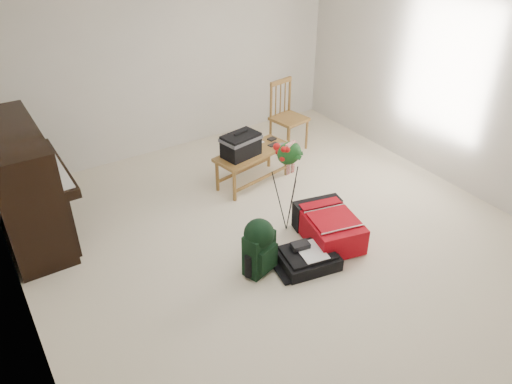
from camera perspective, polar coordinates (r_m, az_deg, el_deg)
floor at (r=5.33m, az=3.43°, el=-5.95°), size 5.00×5.50×0.01m
wall_back at (r=6.92m, az=-10.01°, el=14.56°), size 5.00×0.04×2.50m
wall_left at (r=3.93m, az=-27.13°, el=-3.08°), size 0.04×5.50×2.50m
wall_right at (r=6.38m, az=22.79°, el=11.05°), size 0.04×5.50×2.50m
piano at (r=5.65m, az=-24.98°, el=0.46°), size 0.71×1.50×1.25m
bench at (r=6.07m, az=-1.43°, el=5.22°), size 1.05×0.58×0.76m
dining_chair at (r=7.05m, az=3.65°, el=8.60°), size 0.49×0.49×0.98m
red_suitcase at (r=5.36m, az=7.97°, el=-3.71°), size 0.66×0.86×0.33m
black_duffel at (r=5.04m, az=5.91°, el=-7.47°), size 0.63×0.54×0.24m
green_backpack at (r=4.78m, az=0.38°, el=-6.01°), size 0.34×0.32×0.60m
flower_stand at (r=5.25m, az=3.67°, el=0.48°), size 0.44×0.44×1.10m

